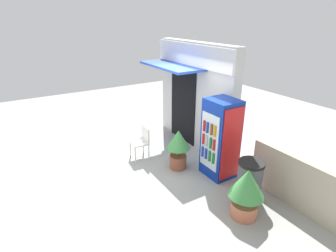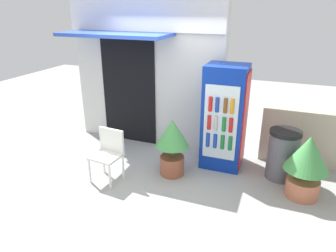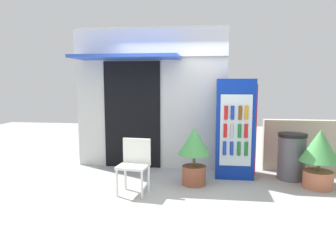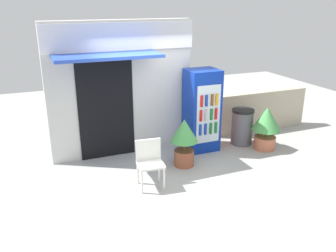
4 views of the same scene
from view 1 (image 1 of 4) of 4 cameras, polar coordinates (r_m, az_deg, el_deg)
name	(u,v)px [view 1 (image 1 of 4)]	position (r m, az deg, el deg)	size (l,w,h in m)	color
ground	(157,166)	(6.59, -2.26, -8.61)	(16.00, 16.00, 0.00)	#A3A39E
storefront_building	(194,93)	(7.30, 5.48, 7.09)	(3.04, 1.10, 2.80)	silver
drink_cooler	(220,139)	(5.99, 11.10, -2.68)	(0.70, 0.66, 1.79)	#0C2D9E
plastic_chair	(142,140)	(6.79, -5.59, -2.91)	(0.49, 0.45, 0.85)	white
potted_plant_near_shop	(178,146)	(6.27, 2.21, -4.23)	(0.55, 0.55, 0.98)	#995138
potted_plant_curbside	(246,189)	(5.01, 16.37, -12.84)	(0.63, 0.63, 0.97)	#BC6B4C
trash_bin	(249,180)	(5.56, 16.97, -11.02)	(0.50, 0.50, 0.83)	#595960
stone_boundary_wall	(314,191)	(5.55, 28.69, -12.08)	(2.65, 0.20, 1.00)	#B7AD93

